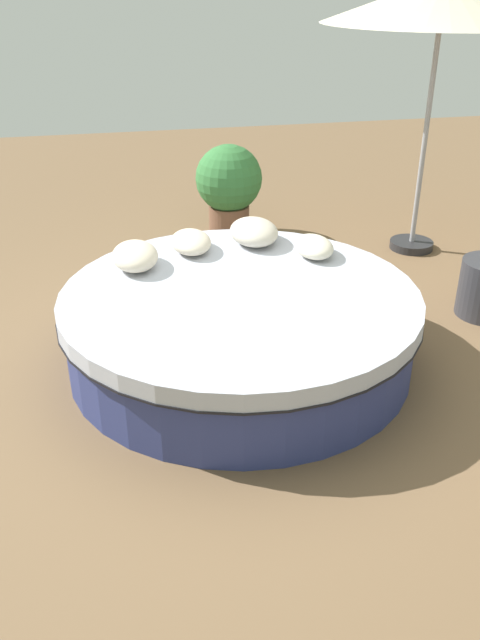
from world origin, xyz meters
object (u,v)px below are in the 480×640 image
(round_bed, at_px, (240,326))
(patio_umbrella, at_px, (443,3))
(planter, at_px, (229,185))
(throw_pillow_2, at_px, (191,242))
(throw_pillow_1, at_px, (254,232))
(throw_pillow_3, at_px, (135,256))
(throw_pillow_0, at_px, (314,247))

(round_bed, distance_m, patio_umbrella, 3.48)
(planter, bearing_deg, round_bed, 170.40)
(round_bed, xyz_separation_m, throw_pillow_2, (0.83, 0.22, 0.35))
(throw_pillow_1, distance_m, throw_pillow_3, 1.04)
(throw_pillow_1, distance_m, throw_pillow_2, 0.54)
(throw_pillow_1, relative_size, planter, 0.53)
(throw_pillow_0, bearing_deg, throw_pillow_2, 72.14)
(throw_pillow_0, relative_size, patio_umbrella, 0.17)
(throw_pillow_2, distance_m, planter, 1.89)
(planter, bearing_deg, throw_pillow_2, 159.51)
(round_bed, relative_size, patio_umbrella, 1.01)
(throw_pillow_1, xyz_separation_m, patio_umbrella, (0.90, -1.89, 1.64))
(throw_pillow_1, bearing_deg, throw_pillow_2, 97.04)
(throw_pillow_0, xyz_separation_m, planter, (2.07, 0.27, -0.08))
(round_bed, relative_size, throw_pillow_3, 5.16)
(throw_pillow_1, height_order, patio_umbrella, patio_umbrella)
(round_bed, distance_m, throw_pillow_0, 0.95)
(patio_umbrella, height_order, planter, patio_umbrella)
(patio_umbrella, distance_m, planter, 2.61)
(round_bed, xyz_separation_m, throw_pillow_3, (0.59, 0.68, 0.37))
(round_bed, relative_size, throw_pillow_0, 6.00)
(round_bed, xyz_separation_m, throw_pillow_1, (0.90, -0.31, 0.37))
(throw_pillow_0, height_order, throw_pillow_1, throw_pillow_1)
(throw_pillow_3, relative_size, planter, 0.51)
(throw_pillow_2, height_order, patio_umbrella, patio_umbrella)
(throw_pillow_0, bearing_deg, throw_pillow_3, 87.43)
(throw_pillow_1, relative_size, throw_pillow_3, 1.04)
(throw_pillow_1, xyz_separation_m, throw_pillow_3, (-0.30, 0.99, -0.01))
(round_bed, height_order, planter, planter)
(throw_pillow_2, relative_size, throw_pillow_3, 0.94)
(throw_pillow_0, bearing_deg, planter, 7.35)
(throw_pillow_0, relative_size, throw_pillow_2, 0.91)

